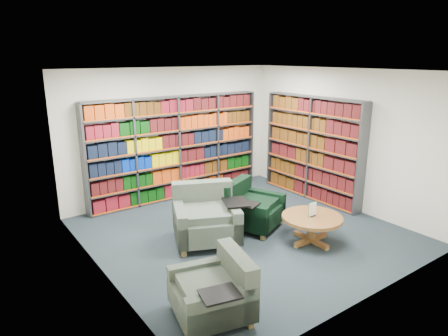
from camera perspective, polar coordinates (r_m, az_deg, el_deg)
room_shell at (r=6.73m, az=2.98°, el=1.74°), size 5.02×5.02×2.82m
bookshelf_back at (r=8.70m, az=-6.72°, el=2.85°), size 4.00×0.28×2.20m
bookshelf_right at (r=8.80m, az=12.49°, el=2.73°), size 0.28×2.50×2.20m
chair_teal_left at (r=6.80m, az=-2.70°, el=-7.17°), size 1.39×1.36×0.94m
chair_green_right at (r=7.31m, az=3.51°, el=-5.87°), size 1.23×1.21×0.83m
chair_teal_front at (r=4.98m, az=-0.90°, el=-17.34°), size 1.03×1.11×0.78m
coffee_table at (r=6.84m, az=12.44°, el=-7.47°), size 1.00×1.00×0.70m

